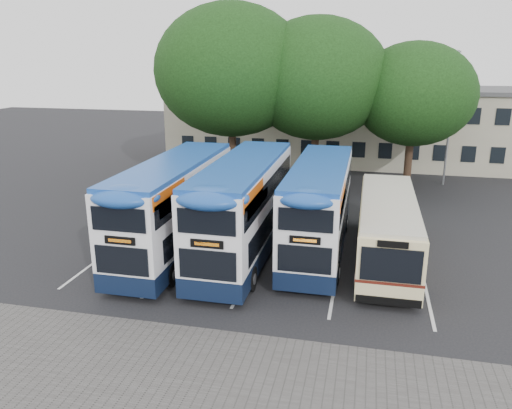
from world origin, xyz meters
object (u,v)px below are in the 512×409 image
at_px(lamp_post, 451,112).
at_px(bus_dd_mid, 244,204).
at_px(tree_mid, 317,79).
at_px(tree_left, 231,70).
at_px(bus_dd_left, 175,203).
at_px(bus_dd_right, 319,204).
at_px(tree_right, 414,94).
at_px(bus_single, 387,226).

distance_m(lamp_post, bus_dd_mid, 18.86).
height_order(tree_mid, bus_dd_mid, tree_mid).
relative_size(tree_left, bus_dd_left, 1.18).
bearing_deg(bus_dd_mid, tree_mid, 82.62).
bearing_deg(tree_mid, bus_dd_right, -82.71).
xyz_separation_m(tree_left, bus_dd_right, (7.08, -10.94, -5.49)).
distance_m(tree_right, bus_dd_left, 18.15).
bearing_deg(lamp_post, bus_dd_left, -130.91).
height_order(tree_right, bus_dd_left, tree_right).
height_order(bus_dd_left, bus_single, bus_dd_left).
xyz_separation_m(lamp_post, tree_mid, (-8.83, -2.35, 2.17)).
relative_size(tree_mid, bus_dd_left, 1.09).
distance_m(tree_mid, bus_dd_left, 15.08).
bearing_deg(tree_right, tree_left, -173.35).
relative_size(tree_mid, bus_dd_right, 1.13).
xyz_separation_m(tree_left, tree_right, (11.76, 1.37, -1.44)).
bearing_deg(bus_dd_right, bus_dd_mid, -159.76).
bearing_deg(bus_dd_right, tree_mid, 97.29).
xyz_separation_m(tree_right, bus_dd_left, (-11.04, -13.85, -3.97)).
bearing_deg(tree_mid, bus_dd_left, -109.84).
distance_m(bus_dd_left, bus_dd_right, 6.54).
height_order(tree_left, bus_dd_right, tree_left).
bearing_deg(lamp_post, tree_mid, -165.06).
relative_size(tree_right, bus_dd_left, 0.94).
relative_size(tree_mid, tree_right, 1.16).
bearing_deg(tree_mid, tree_left, -170.38).
distance_m(tree_right, bus_single, 13.65).
height_order(tree_left, bus_single, tree_left).
distance_m(tree_left, tree_mid, 5.66).
bearing_deg(lamp_post, tree_left, -167.09).
bearing_deg(bus_dd_right, bus_single, -7.22).
relative_size(lamp_post, tree_right, 0.94).
distance_m(tree_left, bus_single, 16.39).
distance_m(tree_right, bus_dd_right, 13.78).
height_order(tree_left, bus_dd_mid, tree_left).
height_order(lamp_post, tree_right, tree_right).
relative_size(lamp_post, bus_dd_left, 0.88).
distance_m(tree_mid, bus_dd_right, 12.97).
relative_size(bus_dd_right, bus_single, 1.04).
distance_m(tree_left, bus_dd_mid, 13.81).
xyz_separation_m(tree_mid, bus_single, (4.56, -12.27, -5.64)).
xyz_separation_m(tree_mid, bus_dd_mid, (-1.69, -13.07, -4.85)).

